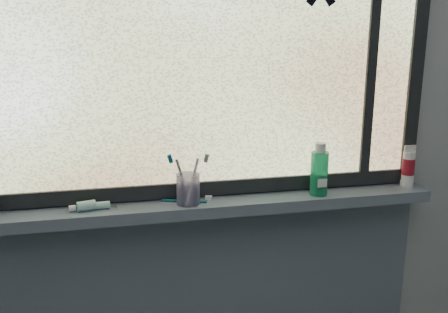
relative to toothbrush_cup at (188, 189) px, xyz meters
The scene contains 11 objects.
wall_back 0.21m from the toothbrush_cup, 56.46° to the left, with size 3.00×0.01×2.50m, color #9EA3A8.
windowsill 0.09m from the toothbrush_cup, 14.38° to the left, with size 1.62×0.14×0.04m, color slate.
window_pane 0.47m from the toothbrush_cup, 48.35° to the left, with size 1.50×0.01×1.00m, color silver.
frame_bottom 0.09m from the toothbrush_cup, 46.60° to the left, with size 1.60×0.03×0.05m, color black.
frame_right 0.95m from the toothbrush_cup, ahead, with size 0.05×0.03×1.10m, color black.
frame_mullion 0.81m from the toothbrush_cup, ahead, with size 0.04×0.03×1.00m, color black.
toothpaste_tube 0.31m from the toothbrush_cup, behind, with size 0.18×0.04×0.03m, color white, non-canonical shape.
toothbrush_cup is the anchor object (origin of this frame).
toothbrush_lying 0.05m from the toothbrush_cup, 120.54° to the left, with size 0.19×0.02×0.01m, color #0C596F, non-canonical shape.
mouthwash_bottle 0.46m from the toothbrush_cup, ahead, with size 0.06×0.06×0.15m, color #20A56C.
cream_tube 0.82m from the toothbrush_cup, ahead, with size 0.04×0.04×0.11m, color silver.
Camera 1 is at (-0.27, -0.34, 1.59)m, focal length 40.00 mm.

